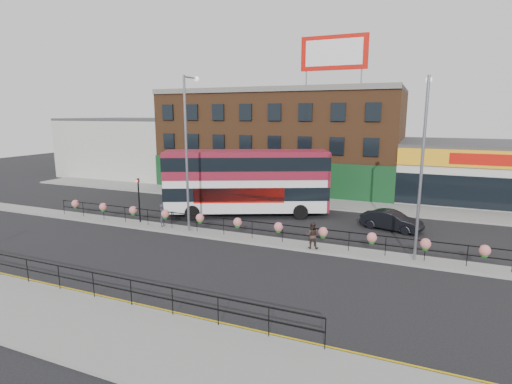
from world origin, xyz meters
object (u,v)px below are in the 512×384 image
at_px(pedestrian_b, 312,235).
at_px(lamp_column_west, 188,141).
at_px(car, 391,221).
at_px(pedestrian_a, 163,215).
at_px(lamp_column_east, 423,153).
at_px(double_decker_bus, 247,176).

relative_size(pedestrian_b, lamp_column_west, 0.16).
relative_size(car, pedestrian_a, 2.76).
xyz_separation_m(pedestrian_a, lamp_column_east, (16.30, 0.11, 4.91)).
height_order(pedestrian_b, lamp_column_west, lamp_column_west).
bearing_deg(double_decker_bus, pedestrian_a, -124.31).
bearing_deg(pedestrian_b, car, -132.02).
xyz_separation_m(pedestrian_b, lamp_column_east, (5.56, 0.59, 4.90)).
distance_m(lamp_column_west, lamp_column_east, 14.08).
distance_m(double_decker_bus, pedestrian_b, 9.48).
height_order(pedestrian_a, lamp_column_west, lamp_column_west).
bearing_deg(pedestrian_a, double_decker_bus, -43.41).
bearing_deg(lamp_column_west, double_decker_bus, 73.75).
height_order(double_decker_bus, lamp_column_west, lamp_column_west).
distance_m(pedestrian_a, pedestrian_b, 10.75).
xyz_separation_m(car, lamp_column_west, (-12.42, -5.70, 5.47)).
xyz_separation_m(double_decker_bus, pedestrian_b, (6.88, -6.15, -2.18)).
height_order(car, pedestrian_b, pedestrian_b).
height_order(lamp_column_west, lamp_column_east, lamp_column_west).
bearing_deg(car, pedestrian_b, 163.14).
bearing_deg(pedestrian_a, lamp_column_east, -98.72).
xyz_separation_m(car, lamp_column_east, (1.66, -5.63, 5.17)).
bearing_deg(pedestrian_b, lamp_column_west, -13.49).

